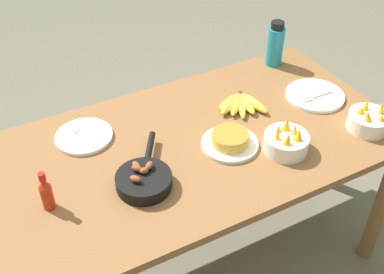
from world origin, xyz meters
name	(u,v)px	position (x,y,z in m)	size (l,w,h in m)	color
ground_plane	(192,258)	(0.00, 0.00, 0.00)	(14.00, 14.00, 0.00)	#666051
dining_table	(192,161)	(0.00, 0.00, 0.66)	(1.69, 0.88, 0.76)	brown
banana_bunch	(240,103)	(0.30, 0.12, 0.78)	(0.21, 0.19, 0.04)	yellow
skillet	(144,179)	(-0.26, -0.13, 0.79)	(0.25, 0.33, 0.08)	black
frittata_plate_center	(230,141)	(0.12, -0.09, 0.78)	(0.23, 0.23, 0.06)	silver
empty_plate_near_front	(84,136)	(-0.37, 0.23, 0.77)	(0.23, 0.23, 0.02)	silver
empty_plate_far_left	(315,95)	(0.64, 0.02, 0.77)	(0.26, 0.26, 0.02)	silver
fruit_bowl_mango	(286,142)	(0.30, -0.21, 0.80)	(0.18, 0.18, 0.13)	silver
fruit_bowl_citrus	(369,120)	(0.69, -0.26, 0.80)	(0.17, 0.17, 0.12)	silver
water_bottle	(275,45)	(0.65, 0.35, 0.86)	(0.08, 0.08, 0.23)	teal
hot_sauce_bottle	(46,193)	(-0.60, -0.07, 0.83)	(0.04, 0.04, 0.16)	#B72814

